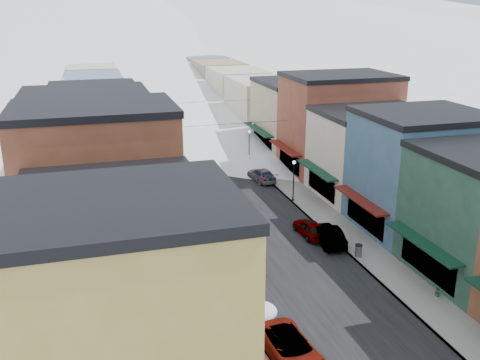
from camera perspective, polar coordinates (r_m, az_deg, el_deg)
road at (r=80.62m, az=-5.68°, el=4.49°), size 10.00×160.00×0.01m
sidewalk_left at (r=79.72m, az=-10.36°, el=4.17°), size 3.20×160.00×0.15m
sidewalk_right at (r=82.02m, az=-1.13°, el=4.86°), size 3.20×160.00×0.15m
curb_left at (r=79.88m, az=-9.25°, el=4.26°), size 0.10×160.00×0.15m
curb_right at (r=81.64m, az=-2.19°, el=4.79°), size 0.10×160.00×0.15m
bldg_l_yellow at (r=24.90m, az=-12.02°, el=-14.32°), size 11.30×8.70×11.50m
bldg_l_cream at (r=32.84m, az=-13.14°, el=-7.98°), size 11.30×8.20×9.50m
bldg_l_brick_near at (r=39.68m, az=-14.75°, el=-1.13°), size 12.30×8.20×12.50m
bldg_l_grayblue at (r=48.31m, az=-14.37°, el=0.17°), size 11.30×9.20×9.00m
bldg_l_brick_far at (r=56.71m, az=-15.85°, el=3.75°), size 13.30×9.20×11.00m
bldg_l_tan at (r=66.57m, az=-15.11°, el=5.44°), size 11.30×11.20×10.00m
bldg_r_blue at (r=48.81m, az=18.62°, el=0.89°), size 11.30×9.20×10.50m
bldg_r_cream at (r=56.55m, az=13.88°, el=2.82°), size 12.30×9.20×9.00m
bldg_r_brick_far at (r=64.18m, az=10.40°, el=6.00°), size 13.30×9.20×11.50m
bldg_r_tan at (r=72.89m, az=6.17°, el=6.83°), size 11.30×11.20×9.50m
distant_blocks at (r=102.17m, az=-8.19°, el=9.58°), size 34.00×55.00×8.00m
mountain_ridge at (r=294.35m, az=-17.98°, el=16.45°), size 670.00×340.00×34.00m
overhead_cables at (r=67.33m, az=-3.84°, el=7.21°), size 16.40×15.04×0.04m
car_white_suv at (r=31.31m, az=5.46°, el=-17.49°), size 3.00×5.67×1.52m
car_silver_sedan at (r=40.29m, az=0.76°, el=-8.60°), size 2.45×5.00×1.64m
car_dark_hatch at (r=56.89m, az=-4.60°, el=-0.53°), size 1.88×4.81×1.56m
car_silver_wagon at (r=59.20m, az=-5.81°, el=0.18°), size 2.37×5.35×1.53m
car_green_sedan at (r=45.23m, az=9.35°, el=-5.78°), size 2.09×4.95×1.59m
car_gray_suv at (r=46.48m, az=7.48°, el=-5.10°), size 1.91×4.31×1.44m
car_black_sedan at (r=60.40m, az=2.32°, el=0.56°), size 2.46×5.01×1.40m
car_lane_silver at (r=79.65m, az=-7.01°, el=4.87°), size 2.39×4.98×1.64m
car_lane_white at (r=83.41m, az=-5.67°, el=5.45°), size 2.71×5.29×1.43m
trash_can at (r=43.26m, az=12.52°, el=-7.33°), size 0.59×0.59×1.00m
streetlamp_near at (r=53.51m, az=5.75°, el=0.47°), size 0.35×0.35×4.17m
streetlamp_far at (r=67.25m, az=0.99°, el=4.10°), size 0.33×0.33×3.91m
planter_far at (r=39.33m, az=20.30°, el=-11.15°), size 0.42×0.42×0.61m
snow_pile_near at (r=34.73m, az=1.77°, el=-13.89°), size 2.66×2.83×1.12m
snow_pile_mid at (r=51.28m, az=-4.07°, el=-2.98°), size 2.46×2.71×1.04m
snow_pile_far at (r=51.93m, az=-4.24°, el=-2.70°), size 2.49×2.73×1.05m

